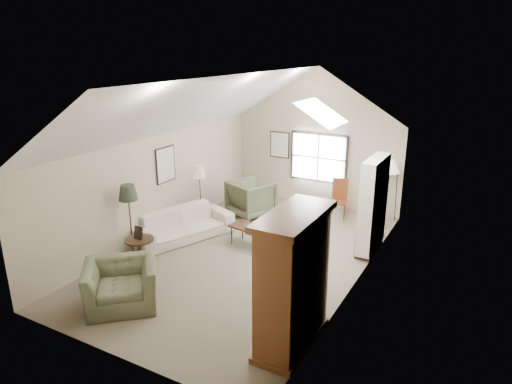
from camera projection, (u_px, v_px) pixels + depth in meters
The scene contains 18 objects.
room_shell at pixel (247, 113), 9.32m from camera, with size 5.01×8.01×4.00m.
window at pixel (318, 158), 13.11m from camera, with size 1.72×0.08×1.42m, color black.
skylight at pixel (322, 111), 9.47m from camera, with size 0.80×1.20×0.52m, color white, non-canonical shape.
wall_art at pixel (222, 155), 12.25m from camera, with size 1.97×3.71×0.88m.
armoire at pixel (293, 281), 6.96m from camera, with size 0.60×1.50×2.20m, color brown.
tv_alcove at pixel (373, 204), 10.21m from camera, with size 0.32×1.30×2.10m, color white.
media_console at pixel (369, 238), 10.48m from camera, with size 0.34×1.18×0.60m, color #382316.
tv_panel at pixel (371, 213), 10.29m from camera, with size 0.05×0.90×0.55m, color black.
sofa at pixel (182, 225), 11.11m from camera, with size 2.49×0.98×0.73m, color beige.
armchair_near at pixel (121, 285), 8.22m from camera, with size 1.25×1.09×0.81m, color #535A3F.
armchair_far at pixel (251, 198), 12.65m from camera, with size 1.06×1.09×0.99m, color #525A3F.
coffee_table at pixel (250, 236), 10.74m from camera, with size 0.95×0.53×0.49m, color #3D2219.
bowl at pixel (250, 226), 10.65m from camera, with size 0.23×0.23×0.06m, color #362216.
side_table at pixel (140, 252), 9.74m from camera, with size 0.63×0.63×0.63m, color #342115.
side_chair at pixel (339, 199), 12.44m from camera, with size 0.42×0.42×1.07m, color brown.
tripod_lamp at pixel (388, 190), 12.11m from camera, with size 0.50×0.50×1.73m, color white, non-canonical shape.
dark_lamp at pixel (131, 222), 9.92m from camera, with size 0.42×0.42×1.74m, color black, non-canonical shape.
tan_lamp at pixel (200, 193), 12.12m from camera, with size 0.31×0.31×1.56m, color tan, non-canonical shape.
Camera 1 is at (4.67, -8.12, 4.52)m, focal length 32.00 mm.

